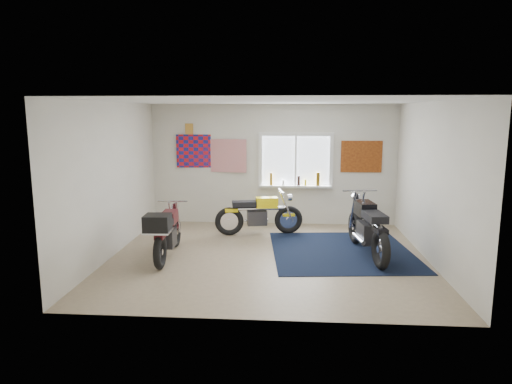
# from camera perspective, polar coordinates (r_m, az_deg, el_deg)

# --- Properties ---
(ground) EXTENTS (5.50, 5.50, 0.00)m
(ground) POSITION_cam_1_polar(r_m,az_deg,el_deg) (8.13, 1.52, -8.09)
(ground) COLOR #9E896B
(ground) RESTS_ON ground
(room_shell) EXTENTS (5.50, 5.50, 5.50)m
(room_shell) POSITION_cam_1_polar(r_m,az_deg,el_deg) (7.78, 1.57, 3.47)
(room_shell) COLOR white
(room_shell) RESTS_ON ground
(navy_rug) EXTENTS (2.73, 2.82, 0.01)m
(navy_rug) POSITION_cam_1_polar(r_m,az_deg,el_deg) (8.57, 10.63, -7.27)
(navy_rug) COLOR black
(navy_rug) RESTS_ON ground
(window_assembly) EXTENTS (1.66, 0.17, 1.26)m
(window_assembly) POSITION_cam_1_polar(r_m,az_deg,el_deg) (10.26, 4.97, 3.47)
(window_assembly) COLOR white
(window_assembly) RESTS_ON room_shell
(oil_bottles) EXTENTS (1.13, 0.09, 0.30)m
(oil_bottles) POSITION_cam_1_polar(r_m,az_deg,el_deg) (10.24, 5.46, 1.53)
(oil_bottles) COLOR #896014
(oil_bottles) RESTS_ON window_assembly
(flag_display) EXTENTS (1.60, 0.10, 1.17)m
(flag_display) POSITION_cam_1_polar(r_m,az_deg,el_deg) (10.46, -8.35, 7.82)
(flag_display) COLOR red
(flag_display) RESTS_ON room_shell
(triumph_poster) EXTENTS (0.90, 0.03, 0.70)m
(triumph_poster) POSITION_cam_1_polar(r_m,az_deg,el_deg) (10.38, 13.04, 4.33)
(triumph_poster) COLOR #A54C14
(triumph_poster) RESTS_ON room_shell
(yellow_triumph) EXTENTS (1.83, 0.59, 0.93)m
(yellow_triumph) POSITION_cam_1_polar(r_m,az_deg,el_deg) (9.48, 0.35, -2.92)
(yellow_triumph) COLOR black
(yellow_triumph) RESTS_ON ground
(black_chrome_bike) EXTENTS (0.65, 2.15, 1.10)m
(black_chrome_bike) POSITION_cam_1_polar(r_m,az_deg,el_deg) (8.33, 13.75, -4.48)
(black_chrome_bike) COLOR black
(black_chrome_bike) RESTS_ON navy_rug
(maroon_tourer) EXTENTS (0.56, 1.84, 0.93)m
(maroon_tourer) POSITION_cam_1_polar(r_m,az_deg,el_deg) (8.00, -11.19, -4.97)
(maroon_tourer) COLOR black
(maroon_tourer) RESTS_ON ground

